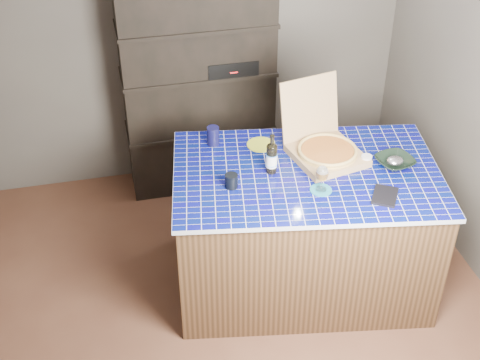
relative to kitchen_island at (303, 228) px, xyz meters
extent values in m
plane|color=brown|center=(-0.47, -0.12, -0.48)|extent=(3.50, 3.50, 0.00)
plane|color=#55514A|center=(-0.47, 1.63, 0.77)|extent=(3.50, 0.00, 3.50)
cube|color=black|center=(-0.47, 1.41, 0.42)|extent=(1.20, 0.40, 1.80)
cube|color=black|center=(-0.22, 1.36, 0.65)|extent=(0.40, 0.32, 0.12)
cube|color=#4F331F|center=(0.00, 0.00, -0.02)|extent=(1.85, 1.32, 0.92)
cube|color=#051150|center=(0.00, 0.00, 0.46)|extent=(1.89, 1.37, 0.03)
cube|color=#A18553|center=(0.18, 0.12, 0.50)|extent=(0.51, 0.51, 0.05)
cube|color=#A18553|center=(0.12, 0.37, 0.73)|extent=(0.44, 0.19, 0.42)
cylinder|color=tan|center=(0.18, 0.12, 0.53)|extent=(0.40, 0.40, 0.01)
cylinder|color=maroon|center=(0.18, 0.12, 0.54)|extent=(0.35, 0.35, 0.01)
torus|color=tan|center=(0.18, 0.12, 0.55)|extent=(0.40, 0.40, 0.02)
cylinder|color=black|center=(-0.23, 0.05, 0.57)|extent=(0.07, 0.07, 0.19)
ellipsoid|color=black|center=(-0.23, 0.05, 0.67)|extent=(0.07, 0.07, 0.04)
cylinder|color=black|center=(-0.23, 0.05, 0.72)|extent=(0.03, 0.03, 0.08)
cylinder|color=silver|center=(-0.23, 0.05, 0.56)|extent=(0.07, 0.07, 0.09)
cylinder|color=#3E7DD4|center=(-0.23, 0.05, 0.54)|extent=(0.08, 0.08, 0.01)
cylinder|color=#3E7DD4|center=(-0.23, 0.05, 0.61)|extent=(0.08, 0.08, 0.01)
cylinder|color=#18697D|center=(0.02, -0.22, 0.48)|extent=(0.14, 0.14, 0.01)
cylinder|color=white|center=(0.02, -0.22, 0.48)|extent=(0.07, 0.07, 0.00)
cylinder|color=white|center=(0.02, -0.22, 0.52)|extent=(0.01, 0.01, 0.07)
ellipsoid|color=white|center=(0.02, -0.22, 0.61)|extent=(0.08, 0.08, 0.11)
cylinder|color=#C17E1F|center=(0.02, -0.22, 0.60)|extent=(0.07, 0.07, 0.05)
cylinder|color=white|center=(0.02, -0.22, 0.63)|extent=(0.07, 0.07, 0.02)
cylinder|color=black|center=(-0.52, -0.05, 0.52)|extent=(0.08, 0.08, 0.09)
cube|color=black|center=(0.39, -0.37, 0.48)|extent=(0.23, 0.25, 0.02)
imported|color=black|center=(0.58, -0.06, 0.51)|extent=(0.29, 0.29, 0.06)
ellipsoid|color=#ACABB7|center=(0.58, -0.06, 0.52)|extent=(0.12, 0.10, 0.05)
cylinder|color=silver|center=(0.41, 0.00, 0.51)|extent=(0.07, 0.07, 0.06)
cylinder|color=black|center=(-0.53, 0.47, 0.54)|extent=(0.08, 0.08, 0.13)
cylinder|color=#A5AF25|center=(-0.21, 0.38, 0.48)|extent=(0.20, 0.20, 0.01)
camera|label=1|loc=(-1.23, -3.37, 2.96)|focal=50.00mm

